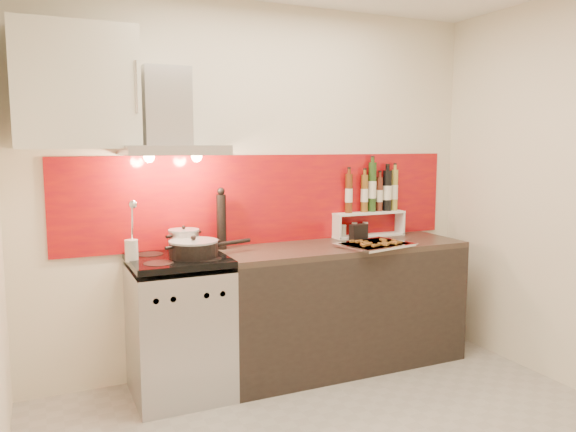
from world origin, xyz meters
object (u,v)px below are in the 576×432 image
pepper_mill (221,219)px  baking_tray (374,244)px  saute_pan (195,249)px  counter (342,305)px  range_stove (180,328)px  stock_pot (184,241)px

pepper_mill → baking_tray: (1.01, -0.35, -0.19)m
saute_pan → baking_tray: saute_pan is taller
saute_pan → pepper_mill: bearing=43.4°
counter → saute_pan: (-1.10, -0.06, 0.51)m
baking_tray → range_stove: bearing=173.1°
stock_pot → counter: bearing=-7.0°
range_stove → pepper_mill: (0.35, 0.19, 0.66)m
pepper_mill → counter: bearing=-12.2°
counter → baking_tray: 0.52m
stock_pot → pepper_mill: size_ratio=0.48×
pepper_mill → baking_tray: bearing=-19.3°
counter → saute_pan: 1.22m
range_stove → baking_tray: (1.36, -0.17, 0.47)m
stock_pot → pepper_mill: 0.30m
range_stove → stock_pot: 0.57m
counter → stock_pot: size_ratio=8.83×
range_stove → pepper_mill: 0.77m
counter → saute_pan: size_ratio=3.09×
stock_pot → saute_pan: bearing=-84.4°
saute_pan → pepper_mill: 0.38m
saute_pan → pepper_mill: (0.25, 0.24, 0.14)m
range_stove → counter: (1.20, 0.00, 0.01)m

